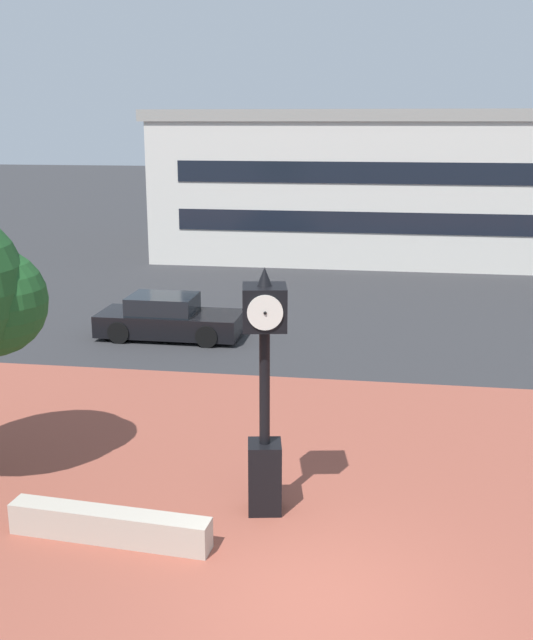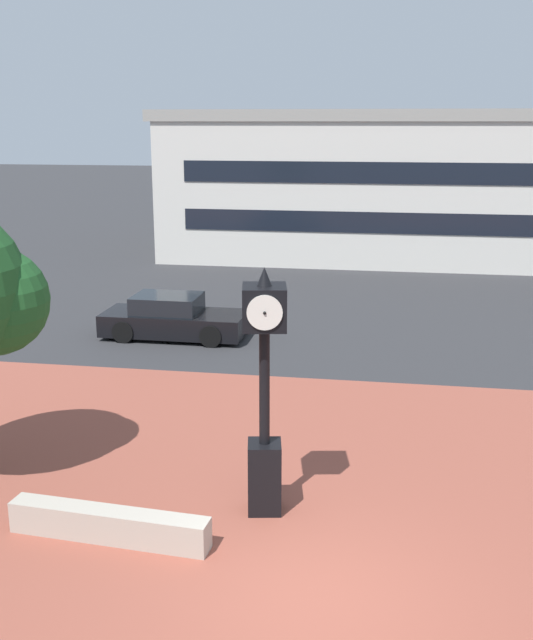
# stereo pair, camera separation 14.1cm
# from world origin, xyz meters

# --- Properties ---
(ground_plane) EXTENTS (200.00, 200.00, 0.00)m
(ground_plane) POSITION_xyz_m (0.00, 0.00, 0.00)
(ground_plane) COLOR #2D2D30
(plaza_brick_paving) EXTENTS (44.00, 13.00, 0.01)m
(plaza_brick_paving) POSITION_xyz_m (0.00, 2.50, 0.00)
(plaza_brick_paving) COLOR brown
(plaza_brick_paving) RESTS_ON ground
(planter_wall) EXTENTS (3.22, 0.66, 0.50)m
(planter_wall) POSITION_xyz_m (-3.29, 0.94, 0.25)
(planter_wall) COLOR #ADA393
(planter_wall) RESTS_ON ground
(street_clock) EXTENTS (0.79, 0.82, 4.09)m
(street_clock) POSITION_xyz_m (-1.09, 2.24, 2.04)
(street_clock) COLOR black
(street_clock) RESTS_ON ground
(car_street_mid) EXTENTS (4.23, 1.85, 1.28)m
(car_street_mid) POSITION_xyz_m (-5.54, 12.10, 0.57)
(car_street_mid) COLOR black
(car_street_mid) RESTS_ON ground
(civic_building) EXTENTS (29.80, 10.43, 6.74)m
(civic_building) POSITION_xyz_m (4.87, 28.68, 3.38)
(civic_building) COLOR beige
(civic_building) RESTS_ON ground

